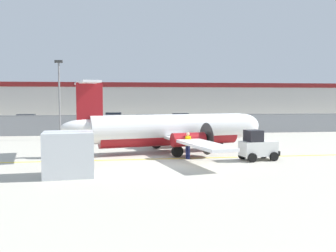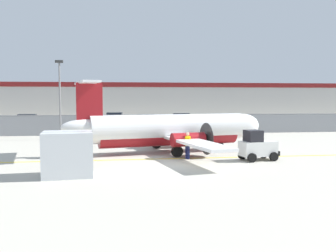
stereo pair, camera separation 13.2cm
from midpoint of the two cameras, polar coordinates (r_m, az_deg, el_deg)
ground_plane at (r=23.91m, az=1.28°, el=-4.98°), size 140.00×140.00×0.01m
perimeter_fence at (r=39.56m, az=-2.48°, el=0.35°), size 98.00×0.10×2.10m
parking_lot_strip at (r=51.07m, az=-3.74°, el=0.07°), size 98.00×17.00×0.12m
background_building at (r=69.37m, az=-4.91°, el=3.84°), size 91.00×8.10×6.50m
commuter_airplane at (r=26.49m, az=0.69°, el=-0.57°), size 14.60×15.99×4.92m
baggage_tug at (r=23.82m, az=13.32°, el=-3.06°), size 2.48×1.69×1.88m
ground_crew_worker at (r=23.65m, az=2.88°, el=-2.76°), size 0.46×0.52×1.70m
cargo_container at (r=19.18m, az=-15.12°, el=-4.14°), size 2.58×2.22×2.20m
traffic_cone_near_left at (r=21.48m, az=-16.62°, el=-5.39°), size 0.36×0.36×0.64m
traffic_cone_near_right at (r=28.73m, az=11.75°, el=-2.87°), size 0.36×0.36×0.64m
parked_car_0 at (r=52.68m, az=-20.97°, el=0.83°), size 4.28×2.17×1.58m
parked_car_1 at (r=46.66m, az=-16.50°, el=0.51°), size 4.23×2.06×1.58m
parked_car_2 at (r=55.53m, az=-8.23°, el=1.24°), size 4.34×2.31×1.58m
parked_car_3 at (r=48.69m, az=-3.38°, el=0.84°), size 4.30×2.22×1.58m
parked_car_4 at (r=52.12m, az=1.67°, el=1.08°), size 4.32×2.26×1.58m
parked_car_5 at (r=46.64m, az=9.04°, el=0.64°), size 4.31×2.25×1.58m
parked_car_6 at (r=48.61m, az=13.14°, el=0.73°), size 4.35×2.32×1.58m
apron_light_pole at (r=35.75m, az=-16.34°, el=4.86°), size 0.70×0.30×7.27m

